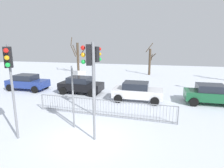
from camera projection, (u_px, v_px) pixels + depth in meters
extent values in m
plane|color=silver|center=(88.00, 139.00, 9.24)|extent=(60.00, 60.00, 0.00)
cylinder|color=slate|center=(94.00, 93.00, 8.67)|extent=(0.11, 0.11, 4.54)
cube|color=black|center=(89.00, 55.00, 8.29)|extent=(0.29, 0.36, 0.90)
sphere|color=red|center=(83.00, 48.00, 8.22)|extent=(0.20, 0.20, 0.20)
sphere|color=orange|center=(83.00, 55.00, 8.29)|extent=(0.20, 0.20, 0.20)
sphere|color=green|center=(83.00, 62.00, 8.35)|extent=(0.20, 0.20, 0.20)
cylinder|color=slate|center=(95.00, 81.00, 11.66)|extent=(0.11, 0.11, 4.35)
cube|color=black|center=(96.00, 54.00, 11.41)|extent=(0.39, 0.37, 0.90)
sphere|color=red|center=(100.00, 49.00, 11.50)|extent=(0.20, 0.20, 0.20)
sphere|color=orange|center=(100.00, 54.00, 11.57)|extent=(0.20, 0.20, 0.20)
sphere|color=green|center=(100.00, 59.00, 11.63)|extent=(0.20, 0.20, 0.20)
cylinder|color=slate|center=(13.00, 94.00, 8.80)|extent=(0.11, 0.11, 4.44)
cube|color=black|center=(8.00, 57.00, 8.28)|extent=(0.39, 0.35, 0.90)
sphere|color=red|center=(6.00, 51.00, 7.98)|extent=(0.20, 0.20, 0.20)
sphere|color=orange|center=(7.00, 58.00, 8.05)|extent=(0.20, 0.20, 0.20)
sphere|color=green|center=(8.00, 65.00, 8.11)|extent=(0.20, 0.20, 0.20)
cylinder|color=slate|center=(73.00, 98.00, 10.09)|extent=(0.09, 0.09, 3.35)
cube|color=white|center=(79.00, 73.00, 9.73)|extent=(0.70, 0.07, 0.22)
cube|color=slate|center=(103.00, 100.00, 11.76)|extent=(8.75, 0.58, 0.04)
cube|color=slate|center=(103.00, 114.00, 11.96)|extent=(8.75, 0.58, 0.04)
cylinder|color=slate|center=(43.00, 102.00, 13.05)|extent=(0.02, 0.02, 1.05)
cylinder|color=slate|center=(46.00, 102.00, 13.00)|extent=(0.02, 0.02, 1.05)
cylinder|color=slate|center=(48.00, 103.00, 12.95)|extent=(0.02, 0.02, 1.05)
cylinder|color=slate|center=(50.00, 103.00, 12.90)|extent=(0.02, 0.02, 1.05)
cylinder|color=slate|center=(53.00, 103.00, 12.85)|extent=(0.02, 0.02, 1.05)
cylinder|color=slate|center=(55.00, 103.00, 12.80)|extent=(0.02, 0.02, 1.05)
cylinder|color=slate|center=(57.00, 104.00, 12.75)|extent=(0.02, 0.02, 1.05)
cylinder|color=slate|center=(60.00, 104.00, 12.70)|extent=(0.02, 0.02, 1.05)
cylinder|color=slate|center=(62.00, 104.00, 12.65)|extent=(0.02, 0.02, 1.05)
cylinder|color=slate|center=(65.00, 104.00, 12.61)|extent=(0.02, 0.02, 1.05)
cylinder|color=slate|center=(67.00, 105.00, 12.56)|extent=(0.02, 0.02, 1.05)
cylinder|color=slate|center=(69.00, 105.00, 12.51)|extent=(0.02, 0.02, 1.05)
cylinder|color=slate|center=(72.00, 105.00, 12.46)|extent=(0.02, 0.02, 1.05)
cylinder|color=slate|center=(74.00, 105.00, 12.41)|extent=(0.02, 0.02, 1.05)
cylinder|color=slate|center=(77.00, 106.00, 12.36)|extent=(0.02, 0.02, 1.05)
cylinder|color=slate|center=(79.00, 106.00, 12.31)|extent=(0.02, 0.02, 1.05)
cylinder|color=slate|center=(82.00, 106.00, 12.26)|extent=(0.02, 0.02, 1.05)
cylinder|color=slate|center=(85.00, 106.00, 12.21)|extent=(0.02, 0.02, 1.05)
cylinder|color=slate|center=(87.00, 107.00, 12.16)|extent=(0.02, 0.02, 1.05)
cylinder|color=slate|center=(90.00, 107.00, 12.12)|extent=(0.02, 0.02, 1.05)
cylinder|color=slate|center=(93.00, 107.00, 12.07)|extent=(0.02, 0.02, 1.05)
cylinder|color=slate|center=(95.00, 107.00, 12.02)|extent=(0.02, 0.02, 1.05)
cylinder|color=slate|center=(98.00, 108.00, 11.97)|extent=(0.02, 0.02, 1.05)
cylinder|color=slate|center=(101.00, 108.00, 11.92)|extent=(0.02, 0.02, 1.05)
cylinder|color=slate|center=(103.00, 108.00, 11.87)|extent=(0.02, 0.02, 1.05)
cylinder|color=slate|center=(106.00, 109.00, 11.82)|extent=(0.02, 0.02, 1.05)
cylinder|color=slate|center=(109.00, 109.00, 11.77)|extent=(0.02, 0.02, 1.05)
cylinder|color=slate|center=(112.00, 109.00, 11.72)|extent=(0.02, 0.02, 1.05)
cylinder|color=slate|center=(114.00, 109.00, 11.68)|extent=(0.02, 0.02, 1.05)
cylinder|color=slate|center=(117.00, 110.00, 11.63)|extent=(0.02, 0.02, 1.05)
cylinder|color=slate|center=(120.00, 110.00, 11.58)|extent=(0.02, 0.02, 1.05)
cylinder|color=slate|center=(123.00, 110.00, 11.53)|extent=(0.02, 0.02, 1.05)
cylinder|color=slate|center=(126.00, 111.00, 11.48)|extent=(0.02, 0.02, 1.05)
cylinder|color=slate|center=(129.00, 111.00, 11.43)|extent=(0.02, 0.02, 1.05)
cylinder|color=slate|center=(132.00, 111.00, 11.38)|extent=(0.02, 0.02, 1.05)
cylinder|color=slate|center=(135.00, 111.00, 11.33)|extent=(0.02, 0.02, 1.05)
cylinder|color=slate|center=(138.00, 112.00, 11.28)|extent=(0.02, 0.02, 1.05)
cylinder|color=slate|center=(141.00, 112.00, 11.23)|extent=(0.02, 0.02, 1.05)
cylinder|color=slate|center=(144.00, 112.00, 11.19)|extent=(0.02, 0.02, 1.05)
cylinder|color=slate|center=(147.00, 113.00, 11.14)|extent=(0.02, 0.02, 1.05)
cylinder|color=slate|center=(150.00, 113.00, 11.09)|extent=(0.02, 0.02, 1.05)
cylinder|color=slate|center=(153.00, 113.00, 11.04)|extent=(0.02, 0.02, 1.05)
cylinder|color=slate|center=(157.00, 114.00, 10.99)|extent=(0.02, 0.02, 1.05)
cylinder|color=slate|center=(160.00, 114.00, 10.94)|extent=(0.02, 0.02, 1.05)
cylinder|color=slate|center=(163.00, 114.00, 10.89)|extent=(0.02, 0.02, 1.05)
cylinder|color=slate|center=(166.00, 115.00, 10.84)|extent=(0.02, 0.02, 1.05)
cylinder|color=slate|center=(170.00, 115.00, 10.79)|extent=(0.02, 0.02, 1.05)
cylinder|color=slate|center=(173.00, 115.00, 10.74)|extent=(0.02, 0.02, 1.05)
cylinder|color=slate|center=(176.00, 116.00, 10.70)|extent=(0.02, 0.02, 1.05)
cylinder|color=slate|center=(42.00, 102.00, 13.07)|extent=(0.06, 0.06, 1.05)
cylinder|color=slate|center=(178.00, 116.00, 10.67)|extent=(0.06, 0.06, 1.05)
cube|color=navy|center=(28.00, 83.00, 18.31)|extent=(3.85, 1.81, 0.65)
cube|color=#1E232D|center=(26.00, 77.00, 18.22)|extent=(1.94, 1.56, 0.55)
cylinder|color=black|center=(46.00, 85.00, 18.85)|extent=(0.65, 0.24, 0.64)
cylinder|color=black|center=(35.00, 90.00, 17.24)|extent=(0.65, 0.24, 0.64)
cylinder|color=black|center=(22.00, 84.00, 19.51)|extent=(0.65, 0.24, 0.64)
cylinder|color=black|center=(10.00, 88.00, 17.90)|extent=(0.65, 0.24, 0.64)
cube|color=silver|center=(138.00, 93.00, 14.95)|extent=(3.84, 1.79, 0.65)
cube|color=#1E232D|center=(136.00, 86.00, 14.87)|extent=(1.94, 1.54, 0.55)
cylinder|color=black|center=(155.00, 95.00, 15.51)|extent=(0.65, 0.24, 0.64)
cylinder|color=black|center=(155.00, 101.00, 13.90)|extent=(0.65, 0.24, 0.64)
cylinder|color=black|center=(123.00, 93.00, 16.15)|extent=(0.65, 0.24, 0.64)
cylinder|color=black|center=(118.00, 99.00, 14.54)|extent=(0.65, 0.24, 0.64)
cube|color=black|center=(81.00, 86.00, 17.12)|extent=(3.88, 1.89, 0.65)
cube|color=#1E232D|center=(79.00, 80.00, 17.04)|extent=(1.98, 1.60, 0.55)
cylinder|color=black|center=(99.00, 88.00, 17.63)|extent=(0.65, 0.25, 0.64)
cylinder|color=black|center=(92.00, 93.00, 16.04)|extent=(0.65, 0.25, 0.64)
cylinder|color=black|center=(72.00, 87.00, 18.35)|extent=(0.65, 0.25, 0.64)
cylinder|color=black|center=(63.00, 91.00, 16.75)|extent=(0.65, 0.25, 0.64)
cube|color=#195933|center=(212.00, 96.00, 14.18)|extent=(3.81, 1.73, 0.65)
cube|color=#1E232D|center=(211.00, 88.00, 14.09)|extent=(1.91, 1.52, 0.55)
cylinder|color=black|center=(190.00, 96.00, 15.36)|extent=(0.64, 0.23, 0.64)
cylinder|color=black|center=(194.00, 102.00, 13.75)|extent=(0.64, 0.23, 0.64)
cylinder|color=#473828|center=(78.00, 58.00, 27.73)|extent=(0.33, 0.33, 4.32)
cylinder|color=#473828|center=(75.00, 50.00, 27.16)|extent=(0.93, 0.63, 1.54)
cylinder|color=#473828|center=(73.00, 51.00, 27.14)|extent=(1.12, 1.02, 1.46)
cylinder|color=#473828|center=(82.00, 53.00, 27.93)|extent=(1.09, 1.01, 0.94)
cylinder|color=#473828|center=(71.00, 41.00, 27.14)|extent=(0.64, 1.68, 1.17)
cylinder|color=#473828|center=(150.00, 62.00, 26.24)|extent=(0.31, 0.31, 3.53)
cylinder|color=#473828|center=(153.00, 56.00, 26.28)|extent=(0.77, 0.96, 0.77)
cylinder|color=#473828|center=(149.00, 48.00, 26.27)|extent=(1.00, 0.40, 1.26)
cylinder|color=#473828|center=(152.00, 57.00, 26.10)|extent=(0.24, 0.60, 0.92)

